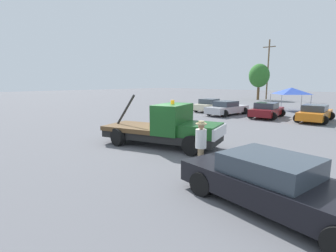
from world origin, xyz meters
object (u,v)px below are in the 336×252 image
(foreground_car, at_px, (276,184))
(parked_car_orange, at_px, (315,113))
(tree_right, at_px, (259,76))
(tow_truck, at_px, (167,128))
(person_near_truck, at_px, (201,142))
(parked_car_cream, at_px, (210,105))
(canopy_tent_blue, at_px, (291,91))
(utility_pole, at_px, (268,68))
(parked_car_silver, at_px, (227,108))
(parked_car_maroon, at_px, (267,110))

(foreground_car, bearing_deg, parked_car_orange, 110.39)
(tree_right, bearing_deg, tow_truck, -71.38)
(person_near_truck, xyz_separation_m, parked_car_cream, (-10.71, 15.77, -0.42))
(foreground_car, relative_size, canopy_tent_blue, 1.66)
(tow_truck, height_order, person_near_truck, tow_truck)
(parked_car_orange, relative_size, utility_pole, 0.48)
(foreground_car, xyz_separation_m, person_near_truck, (-3.07, 0.94, 0.42))
(parked_car_cream, bearing_deg, person_near_truck, -150.61)
(tow_truck, xyz_separation_m, canopy_tent_blue, (-1.45, 20.76, 1.23))
(tow_truck, bearing_deg, utility_pole, 89.44)
(parked_car_silver, relative_size, canopy_tent_blue, 1.50)
(tow_truck, relative_size, tree_right, 1.04)
(canopy_tent_blue, bearing_deg, parked_car_silver, -109.92)
(tow_truck, bearing_deg, parked_car_silver, 91.79)
(canopy_tent_blue, bearing_deg, person_near_truck, -77.91)
(foreground_car, height_order, parked_car_maroon, same)
(foreground_car, relative_size, parked_car_cream, 1.24)
(utility_pole, bearing_deg, person_near_truck, -69.31)
(parked_car_silver, distance_m, tree_right, 22.91)
(canopy_tent_blue, bearing_deg, tow_truck, -86.01)
(parked_car_cream, relative_size, parked_car_maroon, 0.97)
(foreground_car, xyz_separation_m, parked_car_maroon, (-7.33, 16.15, -0.00))
(tow_truck, relative_size, utility_pole, 0.62)
(parked_car_orange, height_order, utility_pole, utility_pole)
(tow_truck, distance_m, utility_pole, 38.21)
(person_near_truck, relative_size, tree_right, 0.30)
(person_near_truck, bearing_deg, parked_car_orange, 41.08)
(utility_pole, bearing_deg, parked_car_orange, -58.22)
(tow_truck, bearing_deg, person_near_truck, -44.89)
(parked_car_maroon, bearing_deg, parked_car_orange, -88.31)
(person_near_truck, bearing_deg, utility_pole, 59.67)
(parked_car_maroon, bearing_deg, canopy_tent_blue, -3.03)
(parked_car_maroon, relative_size, canopy_tent_blue, 1.38)
(parked_car_silver, bearing_deg, utility_pole, 18.53)
(parked_car_orange, bearing_deg, person_near_truck, 177.08)
(parked_car_maroon, distance_m, tree_right, 23.48)
(foreground_car, distance_m, canopy_tent_blue, 24.78)
(person_near_truck, relative_size, parked_car_silver, 0.37)
(tow_truck, relative_size, parked_car_silver, 1.30)
(parked_car_cream, xyz_separation_m, tree_right, (-4.16, 20.11, 3.42))
(parked_car_silver, relative_size, parked_car_orange, 0.99)
(foreground_car, distance_m, parked_car_maroon, 17.74)
(foreground_car, xyz_separation_m, parked_car_silver, (-10.84, 15.31, -0.00))
(parked_car_maroon, xyz_separation_m, canopy_tent_blue, (-0.55, 7.30, 1.49))
(parked_car_maroon, relative_size, parked_car_orange, 0.91)
(parked_car_cream, bearing_deg, parked_car_orange, -94.64)
(person_near_truck, height_order, parked_car_silver, person_near_truck)
(tow_truck, bearing_deg, parked_car_cream, 100.22)
(person_near_truck, relative_size, canopy_tent_blue, 0.56)
(person_near_truck, height_order, parked_car_maroon, person_near_truck)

